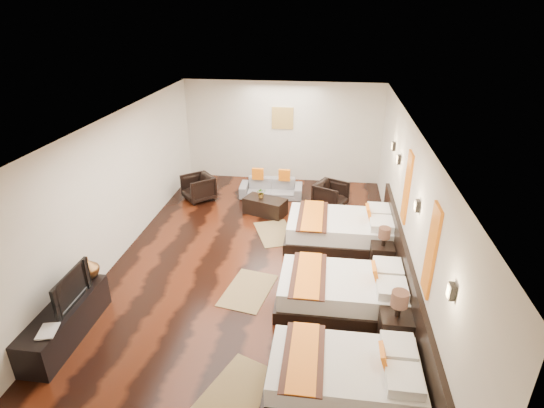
# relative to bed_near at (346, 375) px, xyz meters

# --- Properties ---
(floor) EXTENTS (5.50, 9.50, 0.01)m
(floor) POSITION_rel_bed_near_xyz_m (-1.70, 2.79, -0.26)
(floor) COLOR black
(floor) RESTS_ON ground
(ceiling) EXTENTS (5.50, 9.50, 0.01)m
(ceiling) POSITION_rel_bed_near_xyz_m (-1.70, 2.79, 2.54)
(ceiling) COLOR white
(ceiling) RESTS_ON floor
(back_wall) EXTENTS (5.50, 0.01, 2.80)m
(back_wall) POSITION_rel_bed_near_xyz_m (-1.70, 7.54, 1.14)
(back_wall) COLOR silver
(back_wall) RESTS_ON floor
(left_wall) EXTENTS (0.01, 9.50, 2.80)m
(left_wall) POSITION_rel_bed_near_xyz_m (-4.45, 2.79, 1.14)
(left_wall) COLOR silver
(left_wall) RESTS_ON floor
(right_wall) EXTENTS (0.01, 9.50, 2.80)m
(right_wall) POSITION_rel_bed_near_xyz_m (1.05, 2.79, 1.14)
(right_wall) COLOR silver
(right_wall) RESTS_ON floor
(headboard_panel) EXTENTS (0.08, 6.60, 0.90)m
(headboard_panel) POSITION_rel_bed_near_xyz_m (1.01, 1.99, 0.19)
(headboard_panel) COLOR black
(headboard_panel) RESTS_ON floor
(bed_near) EXTENTS (2.02, 1.27, 0.77)m
(bed_near) POSITION_rel_bed_near_xyz_m (0.00, 0.00, 0.00)
(bed_near) COLOR black
(bed_near) RESTS_ON floor
(bed_mid) EXTENTS (2.18, 1.37, 0.83)m
(bed_mid) POSITION_rel_bed_near_xyz_m (0.00, 1.82, 0.02)
(bed_mid) COLOR black
(bed_mid) RESTS_ON floor
(bed_far) EXTENTS (2.33, 1.47, 0.89)m
(bed_far) POSITION_rel_bed_near_xyz_m (0.00, 3.98, 0.04)
(bed_far) COLOR black
(bed_far) RESTS_ON floor
(nightstand_a) EXTENTS (0.47, 0.47, 0.93)m
(nightstand_a) POSITION_rel_bed_near_xyz_m (0.75, 1.00, 0.06)
(nightstand_a) COLOR black
(nightstand_a) RESTS_ON floor
(nightstand_b) EXTENTS (0.43, 0.43, 0.85)m
(nightstand_b) POSITION_rel_bed_near_xyz_m (0.75, 3.13, 0.03)
(nightstand_b) COLOR black
(nightstand_b) RESTS_ON floor
(jute_mat_near) EXTENTS (1.14, 1.39, 0.01)m
(jute_mat_near) POSITION_rel_bed_near_xyz_m (-1.41, -0.24, -0.26)
(jute_mat_near) COLOR olive
(jute_mat_near) RESTS_ON floor
(jute_mat_mid) EXTENTS (0.96, 1.32, 0.01)m
(jute_mat_mid) POSITION_rel_bed_near_xyz_m (-1.67, 2.00, -0.26)
(jute_mat_mid) COLOR olive
(jute_mat_mid) RESTS_ON floor
(jute_mat_far) EXTENTS (1.14, 1.39, 0.01)m
(jute_mat_far) POSITION_rel_bed_near_xyz_m (-1.46, 4.18, -0.26)
(jute_mat_far) COLOR olive
(jute_mat_far) RESTS_ON floor
(tv_console) EXTENTS (0.50, 1.80, 0.55)m
(tv_console) POSITION_rel_bed_near_xyz_m (-4.20, 0.47, 0.01)
(tv_console) COLOR black
(tv_console) RESTS_ON floor
(tv) EXTENTS (0.13, 0.93, 0.54)m
(tv) POSITION_rel_bed_near_xyz_m (-4.15, 0.60, 0.55)
(tv) COLOR black
(tv) RESTS_ON tv_console
(book) EXTENTS (0.32, 0.38, 0.03)m
(book) POSITION_rel_bed_near_xyz_m (-4.20, -0.09, 0.30)
(book) COLOR black
(book) RESTS_ON tv_console
(figurine) EXTENTS (0.43, 0.43, 0.37)m
(figurine) POSITION_rel_bed_near_xyz_m (-4.20, 1.28, 0.47)
(figurine) COLOR brown
(figurine) RESTS_ON tv_console
(sofa) EXTENTS (1.66, 0.71, 0.48)m
(sofa) POSITION_rel_bed_near_xyz_m (-1.83, 6.20, -0.03)
(sofa) COLOR gray
(sofa) RESTS_ON floor
(armchair_left) EXTENTS (1.01, 1.01, 0.66)m
(armchair_left) POSITION_rel_bed_near_xyz_m (-3.68, 5.75, 0.07)
(armchair_left) COLOR black
(armchair_left) RESTS_ON floor
(armchair_right) EXTENTS (0.97, 0.96, 0.66)m
(armchair_right) POSITION_rel_bed_near_xyz_m (-0.27, 5.72, 0.07)
(armchair_right) COLOR black
(armchair_right) RESTS_ON floor
(coffee_table) EXTENTS (1.11, 0.81, 0.40)m
(coffee_table) POSITION_rel_bed_near_xyz_m (-1.83, 5.15, -0.06)
(coffee_table) COLOR black
(coffee_table) RESTS_ON floor
(table_plant) EXTENTS (0.27, 0.25, 0.25)m
(table_plant) POSITION_rel_bed_near_xyz_m (-1.93, 5.20, 0.26)
(table_plant) COLOR #2B581D
(table_plant) RESTS_ON coffee_table
(orange_panel_a) EXTENTS (0.04, 0.40, 1.30)m
(orange_panel_a) POSITION_rel_bed_near_xyz_m (1.03, 0.89, 1.44)
(orange_panel_a) COLOR #D86014
(orange_panel_a) RESTS_ON right_wall
(orange_panel_b) EXTENTS (0.04, 0.40, 1.30)m
(orange_panel_b) POSITION_rel_bed_near_xyz_m (1.03, 3.09, 1.44)
(orange_panel_b) COLOR #D86014
(orange_panel_b) RESTS_ON right_wall
(sconce_near) EXTENTS (0.07, 0.12, 0.18)m
(sconce_near) POSITION_rel_bed_near_xyz_m (1.01, -0.21, 1.59)
(sconce_near) COLOR black
(sconce_near) RESTS_ON right_wall
(sconce_mid) EXTENTS (0.07, 0.12, 0.18)m
(sconce_mid) POSITION_rel_bed_near_xyz_m (1.01, 1.99, 1.59)
(sconce_mid) COLOR black
(sconce_mid) RESTS_ON right_wall
(sconce_far) EXTENTS (0.07, 0.12, 0.18)m
(sconce_far) POSITION_rel_bed_near_xyz_m (1.01, 4.19, 1.59)
(sconce_far) COLOR black
(sconce_far) RESTS_ON right_wall
(sconce_lounge) EXTENTS (0.07, 0.12, 0.18)m
(sconce_lounge) POSITION_rel_bed_near_xyz_m (1.01, 5.09, 1.59)
(sconce_lounge) COLOR black
(sconce_lounge) RESTS_ON right_wall
(gold_artwork) EXTENTS (0.60, 0.04, 0.60)m
(gold_artwork) POSITION_rel_bed_near_xyz_m (-1.70, 7.52, 1.54)
(gold_artwork) COLOR #AD873F
(gold_artwork) RESTS_ON back_wall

